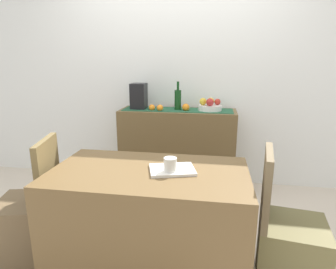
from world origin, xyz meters
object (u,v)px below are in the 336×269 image
sideboard_console (177,149)px  coffee_maker (139,96)px  dining_table (150,222)px  chair_by_corner (288,249)px  chair_near_window (31,224)px  fruit_bowl (210,108)px  coffee_cup (170,166)px  wine_bottle (178,99)px  open_book (172,170)px

sideboard_console → coffee_maker: coffee_maker is taller
dining_table → chair_by_corner: size_ratio=1.40×
sideboard_console → chair_near_window: chair_near_window is taller
chair_near_window → chair_by_corner: 1.79m
fruit_bowl → dining_table: size_ratio=0.20×
coffee_cup → fruit_bowl: bearing=81.7°
fruit_bowl → dining_table: 1.54m
sideboard_console → fruit_bowl: 0.59m
wine_bottle → chair_by_corner: size_ratio=0.34×
fruit_bowl → wine_bottle: wine_bottle is taller
sideboard_console → dining_table: bearing=-90.1°
coffee_cup → chair_by_corner: bearing=2.6°
sideboard_console → fruit_bowl: size_ratio=5.08×
wine_bottle → open_book: (0.15, -1.38, -0.26)m
wine_bottle → coffee_cup: bearing=-84.4°
dining_table → open_book: size_ratio=4.50×
open_book → coffee_cup: (-0.01, -0.04, 0.04)m
chair_by_corner → wine_bottle: bearing=122.7°
fruit_bowl → coffee_cup: bearing=-98.3°
fruit_bowl → chair_near_window: 1.98m
wine_bottle → open_book: bearing=-84.0°
sideboard_console → open_book: bearing=-84.0°
chair_by_corner → coffee_cup: bearing=-177.4°
chair_by_corner → dining_table: bearing=-179.8°
fruit_bowl → open_book: (-0.20, -1.38, -0.18)m
chair_near_window → chair_by_corner: bearing=-0.0°
dining_table → wine_bottle: bearing=89.9°
chair_near_window → fruit_bowl: bearing=48.1°
open_book → chair_by_corner: 0.89m
sideboard_console → fruit_bowl: (0.35, 0.00, 0.48)m
dining_table → chair_by_corner: chair_by_corner is taller
wine_bottle → chair_near_window: bearing=-122.9°
dining_table → fruit_bowl: bearing=75.9°
sideboard_console → wine_bottle: size_ratio=4.11×
coffee_cup → chair_near_window: chair_near_window is taller
wine_bottle → chair_by_corner: 1.81m
coffee_maker → dining_table: size_ratio=0.22×
fruit_bowl → dining_table: bearing=-104.1°
sideboard_console → coffee_maker: size_ratio=4.48×
sideboard_console → wine_bottle: bearing=0.0°
open_book → dining_table: bearing=169.1°
wine_bottle → dining_table: size_ratio=0.24×
fruit_bowl → dining_table: (-0.35, -1.39, -0.56)m
sideboard_console → coffee_cup: size_ratio=12.13×
wine_bottle → open_book: wine_bottle is taller
sideboard_console → chair_near_window: bearing=-122.9°
chair_near_window → wine_bottle: bearing=57.1°
open_book → chair_by_corner: chair_by_corner is taller
open_book → chair_by_corner: bearing=-16.8°
fruit_bowl → coffee_cup: fruit_bowl is taller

